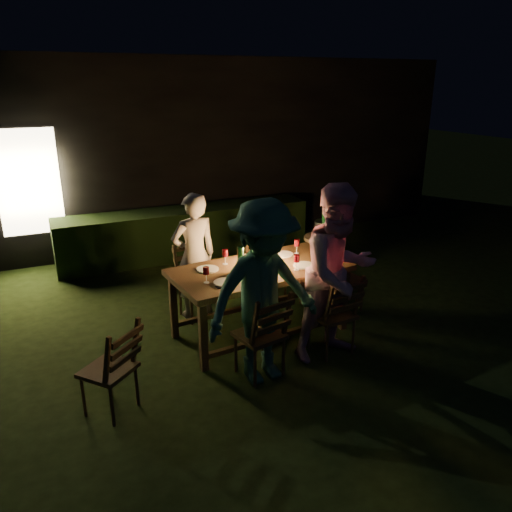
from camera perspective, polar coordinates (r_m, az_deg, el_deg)
name	(u,v)px	position (r m, az deg, el deg)	size (l,w,h in m)	color
garden_envelope	(172,144)	(10.64, -9.61, 12.52)	(40.00, 40.00, 3.20)	black
dining_table	(260,274)	(5.64, 0.49, -2.04)	(2.06, 1.16, 0.82)	#4C2C19
chair_near_left	(261,349)	(5.03, 0.54, -10.56)	(0.51, 0.54, 0.96)	#4C2C19
chair_near_right	(332,328)	(5.49, 8.71, -8.10)	(0.47, 0.49, 0.96)	#4C2C19
chair_far_left	(198,295)	(6.26, -6.70, -4.43)	(0.48, 0.51, 0.95)	#4C2C19
chair_far_right	(266,278)	(6.68, 1.18, -2.58)	(0.48, 0.51, 1.00)	#4C2C19
chair_end	(343,290)	(6.48, 9.90, -3.82)	(0.49, 0.47, 0.93)	#4C2C19
chair_spare	(111,384)	(4.71, -16.20, -13.88)	(0.60, 0.60, 0.92)	#4C2C19
person_house_side	(194,256)	(6.13, -7.06, 0.01)	(0.57, 0.38, 1.57)	beige
person_opp_right	(339,273)	(5.19, 9.42, -1.96)	(0.91, 0.71, 1.87)	#E39CBA
person_opp_left	(263,293)	(4.71, 0.86, -4.29)	(1.18, 0.68, 1.82)	#387059
lantern	(262,252)	(5.62, 0.67, 0.48)	(0.16, 0.16, 0.35)	white
plate_far_left	(208,269)	(5.55, -5.56, -1.50)	(0.25, 0.25, 0.01)	white
plate_near_left	(225,282)	(5.18, -3.51, -3.01)	(0.25, 0.25, 0.01)	white
plate_far_right	(283,254)	(6.01, 3.12, 0.20)	(0.25, 0.25, 0.01)	white
plate_near_right	(304,265)	(5.67, 5.54, -1.06)	(0.25, 0.25, 0.01)	white
wineglass_a	(225,257)	(5.68, -3.56, -0.11)	(0.06, 0.06, 0.18)	#59070F
wineglass_b	(206,275)	(5.17, -5.71, -2.17)	(0.06, 0.06, 0.18)	#59070F
wineglass_c	(297,262)	(5.51, 4.66, -0.74)	(0.06, 0.06, 0.18)	#59070F
wineglass_d	(297,247)	(6.04, 4.69, 1.08)	(0.06, 0.06, 0.18)	#59070F
wineglass_e	(267,270)	(5.29, 1.21, -1.56)	(0.06, 0.06, 0.18)	silver
bottle_table	(241,259)	(5.45, -1.77, -0.36)	(0.07, 0.07, 0.28)	#0F471E
napkin_left	(263,278)	(5.28, 0.86, -2.55)	(0.18, 0.14, 0.01)	red
napkin_right	(316,266)	(5.67, 6.84, -1.14)	(0.18, 0.14, 0.01)	red
phone	(223,286)	(5.09, -3.81, -3.49)	(0.14, 0.07, 0.01)	black
side_table	(325,243)	(6.96, 7.86, 1.47)	(0.58, 0.58, 0.78)	#855F42
ice_bucket	(325,229)	(6.90, 7.94, 3.06)	(0.30, 0.30, 0.22)	#A5A8AD
bottle_bucket_a	(324,227)	(6.83, 7.78, 3.33)	(0.07, 0.07, 0.32)	#0F471E
bottle_bucket_b	(327,224)	(6.94, 8.13, 3.59)	(0.07, 0.07, 0.32)	#0F471E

